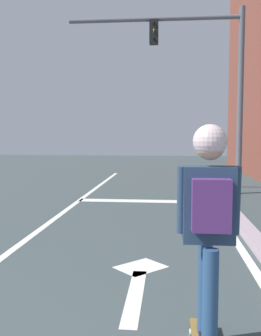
% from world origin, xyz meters
% --- Properties ---
extents(lane_line_center, '(0.12, 20.00, 0.01)m').
position_xyz_m(lane_line_center, '(-0.02, 6.00, 0.00)').
color(lane_line_center, silver).
rests_on(lane_line_center, ground).
extents(lane_line_curbside, '(0.12, 20.00, 0.01)m').
position_xyz_m(lane_line_curbside, '(3.22, 6.00, 0.00)').
color(lane_line_curbside, silver).
rests_on(lane_line_curbside, ground).
extents(stop_bar, '(3.39, 0.40, 0.01)m').
position_xyz_m(stop_bar, '(1.68, 9.21, 0.00)').
color(stop_bar, silver).
rests_on(stop_bar, ground).
extents(lane_arrow_stem, '(0.16, 1.40, 0.01)m').
position_xyz_m(lane_arrow_stem, '(1.84, 3.59, 0.00)').
color(lane_arrow_stem, silver).
rests_on(lane_arrow_stem, ground).
extents(lane_arrow_head, '(0.71, 0.71, 0.01)m').
position_xyz_m(lane_arrow_head, '(1.84, 4.44, 0.00)').
color(lane_arrow_head, silver).
rests_on(lane_arrow_head, ground).
extents(curb_strip, '(0.24, 24.00, 0.14)m').
position_xyz_m(curb_strip, '(3.47, 6.00, 0.07)').
color(curb_strip, '#A5919D').
rests_on(curb_strip, ground).
extents(skater, '(0.45, 0.61, 1.62)m').
position_xyz_m(skater, '(2.46, 2.55, 1.11)').
color(skater, navy).
rests_on(skater, skateboard).
extents(traffic_signal_mast, '(4.81, 0.34, 5.06)m').
position_xyz_m(traffic_signal_mast, '(3.02, 10.71, 3.51)').
color(traffic_signal_mast, '#5B5B63').
rests_on(traffic_signal_mast, ground).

